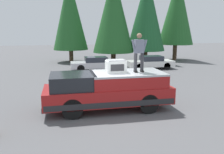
{
  "coord_description": "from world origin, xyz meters",
  "views": [
    {
      "loc": [
        -9.55,
        1.93,
        3.51
      ],
      "look_at": [
        0.86,
        -0.28,
        1.35
      ],
      "focal_mm": 37.92,
      "sensor_mm": 36.0,
      "label": 1
    }
  ],
  "objects_px": {
    "pickup_truck": "(108,90)",
    "parked_car_silver": "(95,64)",
    "parked_car_white": "(151,62)",
    "compressor_unit": "(116,66)",
    "person_on_truck_bed": "(139,52)"
  },
  "relations": [
    {
      "from": "pickup_truck",
      "to": "parked_car_silver",
      "type": "xyz_separation_m",
      "value": [
        10.24,
        -0.85,
        -0.29
      ]
    },
    {
      "from": "person_on_truck_bed",
      "to": "parked_car_silver",
      "type": "bearing_deg",
      "value": 2.85
    },
    {
      "from": "parked_car_white",
      "to": "pickup_truck",
      "type": "bearing_deg",
      "value": 149.6
    },
    {
      "from": "parked_car_silver",
      "to": "person_on_truck_bed",
      "type": "bearing_deg",
      "value": -177.15
    },
    {
      "from": "compressor_unit",
      "to": "pickup_truck",
      "type": "bearing_deg",
      "value": 92.98
    },
    {
      "from": "compressor_unit",
      "to": "parked_car_silver",
      "type": "xyz_separation_m",
      "value": [
        10.22,
        -0.5,
        -1.35
      ]
    },
    {
      "from": "pickup_truck",
      "to": "compressor_unit",
      "type": "xyz_separation_m",
      "value": [
        0.02,
        -0.36,
        1.05
      ]
    },
    {
      "from": "parked_car_white",
      "to": "parked_car_silver",
      "type": "height_order",
      "value": "same"
    },
    {
      "from": "pickup_truck",
      "to": "compressor_unit",
      "type": "bearing_deg",
      "value": -87.02
    },
    {
      "from": "parked_car_white",
      "to": "parked_car_silver",
      "type": "distance_m",
      "value": 4.99
    },
    {
      "from": "compressor_unit",
      "to": "parked_car_silver",
      "type": "height_order",
      "value": "compressor_unit"
    },
    {
      "from": "person_on_truck_bed",
      "to": "compressor_unit",
      "type": "bearing_deg",
      "value": 83.6
    },
    {
      "from": "pickup_truck",
      "to": "compressor_unit",
      "type": "distance_m",
      "value": 1.11
    },
    {
      "from": "compressor_unit",
      "to": "parked_car_white",
      "type": "bearing_deg",
      "value": -28.88
    },
    {
      "from": "compressor_unit",
      "to": "parked_car_white",
      "type": "height_order",
      "value": "compressor_unit"
    }
  ]
}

